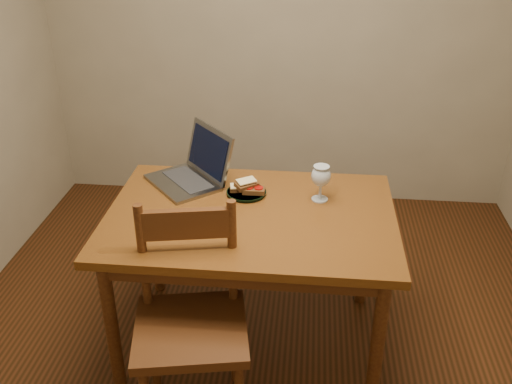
# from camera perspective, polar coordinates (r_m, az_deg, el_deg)

# --- Properties ---
(floor) EXTENTS (3.20, 3.20, 0.02)m
(floor) POSITION_cam_1_polar(r_m,az_deg,el_deg) (3.01, 0.26, -14.67)
(floor) COLOR black
(floor) RESTS_ON ground
(back_wall) EXTENTS (3.20, 0.02, 2.60)m
(back_wall) POSITION_cam_1_polar(r_m,az_deg,el_deg) (3.89, 2.69, 17.12)
(back_wall) COLOR gray
(back_wall) RESTS_ON floor
(table) EXTENTS (1.30, 0.90, 0.74)m
(table) POSITION_cam_1_polar(r_m,az_deg,el_deg) (2.61, -0.52, -3.75)
(table) COLOR #461E0B
(table) RESTS_ON floor
(chair) EXTENTS (0.52, 0.50, 0.48)m
(chair) POSITION_cam_1_polar(r_m,az_deg,el_deg) (2.36, -6.62, -12.02)
(chair) COLOR #36170B
(chair) RESTS_ON floor
(plate) EXTENTS (0.19, 0.19, 0.02)m
(plate) POSITION_cam_1_polar(r_m,az_deg,el_deg) (2.72, -0.97, -0.08)
(plate) COLOR black
(plate) RESTS_ON table
(sandwich_cheese) EXTENTS (0.10, 0.07, 0.03)m
(sandwich_cheese) POSITION_cam_1_polar(r_m,az_deg,el_deg) (2.72, -1.62, 0.47)
(sandwich_cheese) COLOR #381E0C
(sandwich_cheese) RESTS_ON plate
(sandwich_tomato) EXTENTS (0.11, 0.06, 0.03)m
(sandwich_tomato) POSITION_cam_1_polar(r_m,az_deg,el_deg) (2.70, -0.23, 0.25)
(sandwich_tomato) COLOR #381E0C
(sandwich_tomato) RESTS_ON plate
(sandwich_top) EXTENTS (0.12, 0.11, 0.03)m
(sandwich_top) POSITION_cam_1_polar(r_m,az_deg,el_deg) (2.71, -0.97, 0.83)
(sandwich_top) COLOR #381E0C
(sandwich_top) RESTS_ON plate
(milk_glass) EXTENTS (0.09, 0.09, 0.18)m
(milk_glass) POSITION_cam_1_polar(r_m,az_deg,el_deg) (2.66, 6.48, 0.91)
(milk_glass) COLOR white
(milk_glass) RESTS_ON table
(laptop) EXTENTS (0.48, 0.48, 0.26)m
(laptop) POSITION_cam_1_polar(r_m,az_deg,el_deg) (2.85, -6.13, 2.41)
(laptop) COLOR slate
(laptop) RESTS_ON table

